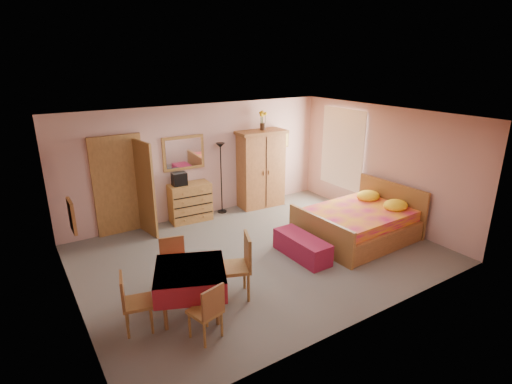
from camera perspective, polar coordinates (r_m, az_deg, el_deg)
floor at (r=7.74m, az=0.59°, el=-8.82°), size 6.50×6.50×0.00m
ceiling at (r=6.93m, az=0.66°, el=10.59°), size 6.50×6.50×0.00m
wall_back at (r=9.34m, az=-7.88°, el=4.41°), size 6.50×0.10×2.60m
wall_front at (r=5.47m, az=15.29°, el=-6.63°), size 6.50×0.10×2.60m
wall_left at (r=6.19m, az=-25.49°, el=-4.84°), size 0.10×5.00×2.60m
wall_right at (r=9.35m, az=17.52°, el=3.74°), size 0.10×5.00×2.60m
doorway at (r=8.79m, az=-18.97°, el=0.78°), size 1.06×0.12×2.15m
window at (r=10.07m, az=12.26°, el=6.09°), size 0.08×1.40×1.95m
picture_left at (r=5.49m, az=-24.84°, el=-3.13°), size 0.04×0.32×0.42m
picture_back at (r=10.44m, az=3.97°, el=7.47°), size 0.30×0.04×0.40m
chest_of_drawers at (r=9.22m, az=-9.40°, el=-1.45°), size 0.96×0.52×0.88m
wall_mirror at (r=9.09m, az=-10.31°, el=5.52°), size 0.97×0.08×0.77m
stereo at (r=8.98m, az=-10.90°, el=1.84°), size 0.32×0.24×0.29m
floor_lamp at (r=9.49m, az=-4.99°, el=1.94°), size 0.23×0.23×1.70m
wardrobe at (r=9.88m, az=0.69°, el=3.32°), size 1.25×0.69×1.91m
sunflower_vase at (r=9.70m, az=0.96°, el=10.19°), size 0.19×0.19×0.46m
bed at (r=8.43m, az=14.33°, el=-3.24°), size 2.27×1.82×1.02m
bench at (r=7.60m, az=6.57°, el=-7.77°), size 0.47×1.23×0.41m
dining_table at (r=6.05m, az=-9.26°, el=-13.67°), size 1.30×1.30×0.72m
chair_south at (r=5.53m, az=-7.30°, el=-16.46°), size 0.46×0.46×0.82m
chair_north at (r=6.54m, az=-11.55°, el=-10.41°), size 0.48×0.48×0.87m
chair_west at (r=5.84m, az=-16.57°, el=-14.84°), size 0.47×0.47×0.86m
chair_east at (r=6.26m, az=-3.13°, el=-10.62°), size 0.61×0.61×1.03m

